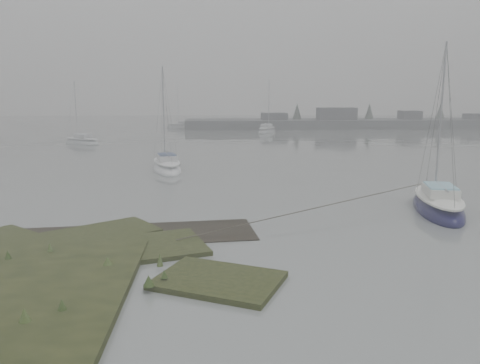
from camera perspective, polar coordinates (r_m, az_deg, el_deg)
name	(u,v)px	position (r m, az deg, el deg)	size (l,w,h in m)	color
ground	(210,153)	(43.70, -3.72, 3.52)	(160.00, 160.00, 0.00)	slate
far_shoreline	(376,123)	(79.90, 16.25, 6.97)	(60.00, 8.00, 4.15)	#4C4F51
sailboat_main	(438,206)	(23.81, 22.96, -2.72)	(3.29, 6.26, 8.42)	#0E0C35
sailboat_white	(167,167)	(34.02, -8.92, 1.79)	(3.13, 5.93, 7.98)	white
sailboat_far_a	(82,142)	(54.37, -18.70, 4.63)	(5.23, 4.49, 7.39)	#ACB1B6
sailboat_far_b	(267,131)	(67.52, 3.31, 6.25)	(4.04, 5.90, 7.96)	#A0A6AA
sailboat_far_c	(183,126)	(77.26, -6.98, 6.74)	(5.44, 2.07, 7.55)	#9FA5A8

